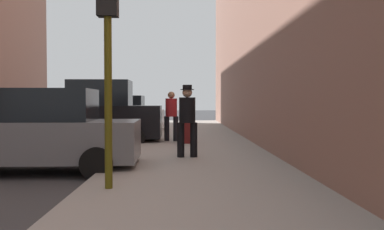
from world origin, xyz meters
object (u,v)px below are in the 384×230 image
Objects in this scene: pedestrian_with_fedora at (187,117)px; rolling_suitcase at (187,133)px; pedestrian_in_red_jacket at (171,113)px; parked_gray_coupe at (41,133)px; traffic_light at (108,23)px; fire_hydrant at (151,128)px; parked_silver_sedan at (120,115)px; parked_black_suv at (96,115)px.

pedestrian_with_fedora is 3.64m from rolling_suitcase.
pedestrian_in_red_jacket is 1.10m from rolling_suitcase.
traffic_light is at bearing -52.45° from parked_gray_coupe.
pedestrian_with_fedora is at bearing 71.11° from traffic_light.
fire_hydrant is 0.20× the size of traffic_light.
traffic_light reaches higher than pedestrian_with_fedora.
pedestrian_with_fedora is at bearing -83.19° from pedestrian_in_red_jacket.
parked_silver_sedan is 2.48× the size of pedestrian_in_red_jacket.
parked_gray_coupe is 11.39m from parked_silver_sedan.
parked_gray_coupe is 1.00× the size of parked_silver_sedan.
parked_silver_sedan is at bearing 97.65° from traffic_light.
pedestrian_in_red_jacket is 1.64× the size of rolling_suitcase.
pedestrian_in_red_jacket is 0.96× the size of pedestrian_with_fedora.
parked_gray_coupe is at bearing -122.84° from rolling_suitcase.
traffic_light reaches higher than fire_hydrant.
traffic_light is (1.85, -8.18, 1.73)m from parked_black_suv.
pedestrian_with_fedora reaches higher than parked_gray_coupe.
parked_gray_coupe is 3.59m from traffic_light.
traffic_light is at bearing -82.35° from parked_silver_sedan.
parked_black_suv is 1.09× the size of parked_silver_sedan.
parked_silver_sedan is 10.54m from pedestrian_with_fedora.
pedestrian_in_red_jacket reaches higher than rolling_suitcase.
rolling_suitcase is (3.17, -0.87, -0.54)m from parked_black_suv.
rolling_suitcase is (1.36, -2.32, -0.01)m from fire_hydrant.
parked_silver_sedan is (0.00, 5.61, -0.18)m from parked_black_suv.
traffic_light is at bearing -77.24° from parked_black_suv.
fire_hydrant is (1.80, 7.23, -0.35)m from parked_gray_coupe.
fire_hydrant is at bearing 120.36° from rolling_suitcase.
parked_black_suv is at bearing -141.07° from fire_hydrant.
parked_gray_coupe reaches higher than fire_hydrant.
traffic_light is (1.85, -13.80, 1.91)m from parked_silver_sedan.
parked_black_suv is at bearing -90.00° from parked_silver_sedan.
parked_gray_coupe and parked_silver_sedan have the same top height.
parked_silver_sedan is at bearing 90.00° from parked_gray_coupe.
parked_black_suv is at bearing 164.67° from rolling_suitcase.
parked_gray_coupe is at bearing -90.00° from parked_silver_sedan.
parked_gray_coupe is 3.41m from pedestrian_with_fedora.
traffic_light is 4.27m from pedestrian_with_fedora.
parked_silver_sedan is 6.33m from pedestrian_in_red_jacket.
pedestrian_in_red_jacket reaches higher than parked_gray_coupe.
pedestrian_in_red_jacket is (2.62, -0.14, 0.07)m from parked_black_suv.
parked_black_suv is 6.58× the size of fire_hydrant.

